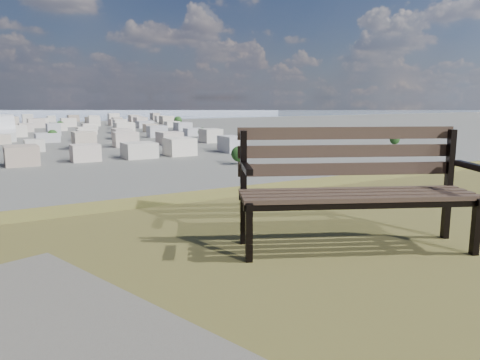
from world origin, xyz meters
TOP-DOWN VIEW (x-y plane):
  - park_bench at (1.43, 1.72)m, footprint 2.04×1.39m

SIDE VIEW (x-z plane):
  - park_bench at x=1.43m, z-range 25.07..26.10m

